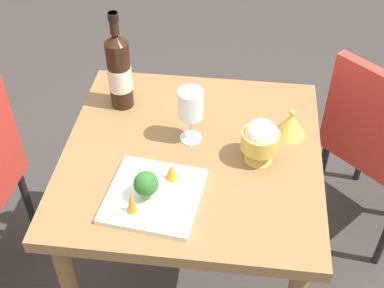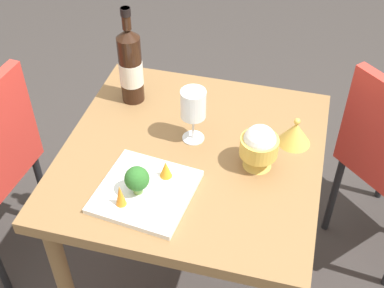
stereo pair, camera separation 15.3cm
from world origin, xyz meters
TOP-DOWN VIEW (x-y plane):
  - dining_table at (0.00, 0.00)m, footprint 0.77×0.77m
  - wine_bottle at (-0.20, -0.26)m, footprint 0.08×0.08m
  - wine_glass at (-0.06, -0.01)m, footprint 0.08×0.08m
  - rice_bowl at (0.01, 0.20)m, footprint 0.11×0.11m
  - rice_bowl_lid at (-0.12, 0.29)m, footprint 0.10×0.10m
  - serving_plate at (0.20, -0.08)m, footprint 0.28×0.28m
  - broccoli_floret at (0.21, -0.10)m, footprint 0.07×0.07m
  - carrot_garnish_left at (0.13, -0.04)m, footprint 0.04×0.04m
  - carrot_garnish_right at (0.26, -0.13)m, footprint 0.03×0.03m

SIDE VIEW (x-z plane):
  - dining_table at x=0.00m, z-range 0.27..1.03m
  - serving_plate at x=0.20m, z-range 0.76..0.77m
  - rice_bowl_lid at x=-0.12m, z-range 0.75..0.84m
  - carrot_garnish_left at x=0.13m, z-range 0.77..0.83m
  - carrot_garnish_right at x=0.26m, z-range 0.77..0.84m
  - broccoli_floret at x=0.21m, z-range 0.78..0.87m
  - rice_bowl at x=0.01m, z-range 0.76..0.90m
  - wine_glass at x=-0.06m, z-range 0.80..0.98m
  - wine_bottle at x=-0.20m, z-range 0.72..1.06m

